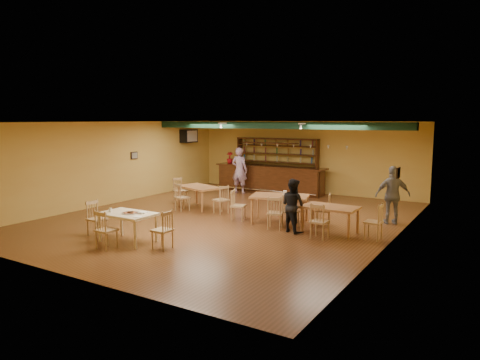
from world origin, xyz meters
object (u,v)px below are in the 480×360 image
Objects in this scene: dining_table_a at (199,197)px; patron_bar at (239,170)px; dining_table_b at (280,209)px; near_table at (128,227)px; patron_right_a at (293,205)px; dining_table_d at (330,220)px; bar_counter at (270,179)px.

patron_bar reaches higher than dining_table_a.
near_table is (-2.34, -3.89, -0.04)m from dining_table_b.
patron_bar is at bearing -23.96° from patron_right_a.
patron_bar reaches higher than patron_right_a.
dining_table_a is 5.19m from dining_table_d.
dining_table_d is (1.70, -0.37, -0.05)m from dining_table_b.
dining_table_b is at bearing -59.20° from bar_counter.
dining_table_b reaches higher than dining_table_a.
patron_right_a is (3.14, 3.09, 0.37)m from near_table.
bar_counter is at bearing 100.61° from dining_table_a.
dining_table_b reaches higher than near_table.
bar_counter is at bearing 132.94° from dining_table_d.
patron_bar is (-1.55, 7.91, 0.59)m from near_table.
patron_right_a is at bearing 128.97° from patron_bar.
dining_table_a is 1.03× the size of dining_table_d.
patron_bar is at bearing 117.45° from dining_table_b.
bar_counter is at bearing -35.03° from patron_right_a.
bar_counter is 2.95× the size of dining_table_b.
dining_table_d is 0.77× the size of patron_bar.
bar_counter is 1.36m from patron_bar.
bar_counter is at bearing 93.71° from near_table.
bar_counter is 3.22× the size of dining_table_a.
patron_bar is at bearing 143.47° from dining_table_d.
patron_bar is at bearing -140.54° from bar_counter.
dining_table_d is at bearing -48.63° from bar_counter.
near_table is 8.08m from patron_bar.
dining_table_a is (-0.52, -4.28, -0.18)m from bar_counter.
dining_table_a reaches higher than dining_table_d.
bar_counter is 6.94m from dining_table_d.
patron_bar is 1.30× the size of patron_right_a.
bar_counter reaches higher than dining_table_d.
near_table reaches higher than dining_table_d.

